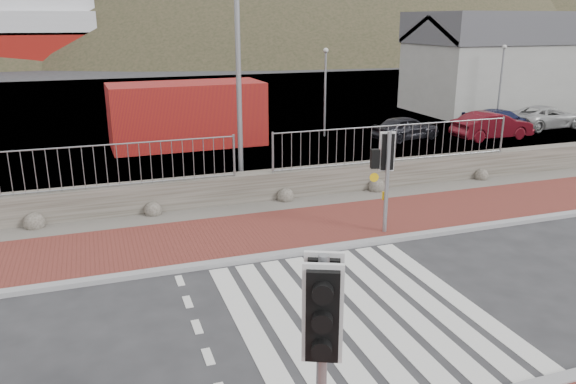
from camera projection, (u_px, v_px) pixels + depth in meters
name	position (u px, v px, depth m)	size (l,w,h in m)	color
ground	(358.00, 313.00, 10.71)	(220.00, 220.00, 0.00)	#28282B
sidewalk_far	(282.00, 231.00, 14.75)	(40.00, 3.00, 0.08)	maroon
kerb_far	(302.00, 252.00, 13.40)	(40.00, 0.25, 0.12)	gray
zebra_crossing	(358.00, 312.00, 10.71)	(4.62, 5.60, 0.01)	silver
gravel_strip	(261.00, 208.00, 16.56)	(40.00, 1.50, 0.06)	#59544C
stone_wall	(253.00, 187.00, 17.16)	(40.00, 0.60, 0.90)	#4C473E
railing	(253.00, 144.00, 16.62)	(18.07, 0.07, 1.22)	gray
quay	(165.00, 107.00, 35.87)	(120.00, 40.00, 0.50)	#4C4C4F
water	(126.00, 66.00, 67.44)	(220.00, 50.00, 0.05)	#3F4C54
harbor_building	(512.00, 61.00, 34.11)	(12.20, 6.20, 5.80)	#9E9E99
hills_backdrop	(167.00, 188.00, 98.90)	(254.00, 90.00, 100.00)	#2A2E1B
traffic_signal_near	(323.00, 328.00, 6.05)	(0.50, 0.41, 3.03)	gray
traffic_signal_far	(387.00, 161.00, 14.05)	(0.67, 0.33, 2.71)	gray
streetlight	(242.00, 29.00, 16.53)	(1.92, 0.35, 9.03)	gray
shipping_container	(187.00, 114.00, 24.61)	(6.59, 2.75, 2.75)	#9C2011
car_a	(406.00, 128.00, 25.96)	(1.32, 3.29, 1.12)	black
car_b	(492.00, 125.00, 26.15)	(1.33, 3.83, 1.26)	#540C14
car_c	(499.00, 121.00, 27.39)	(1.68, 4.14, 1.20)	#13193D
car_d	(546.00, 117.00, 28.80)	(1.90, 4.11, 1.14)	#A8A8A8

